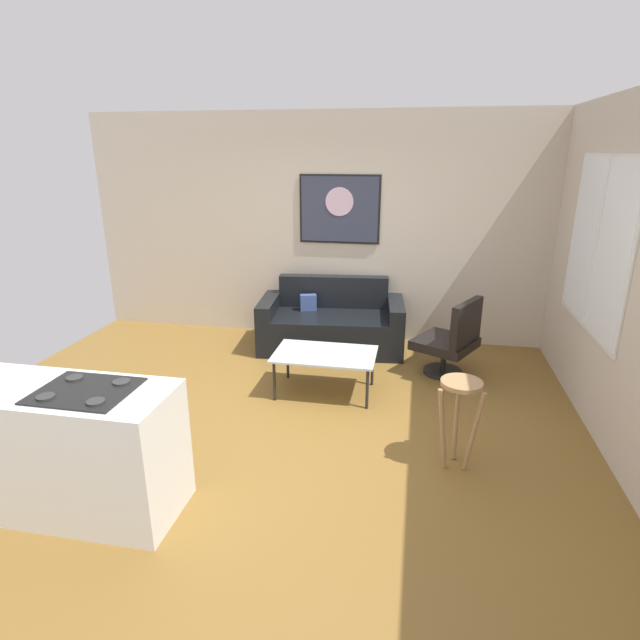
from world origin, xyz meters
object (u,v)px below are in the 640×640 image
at_px(armchair, 452,340).
at_px(wall_painting, 339,209).
at_px(couch, 332,325).
at_px(coffee_table, 325,356).
at_px(bar_stool, 460,403).

height_order(armchair, wall_painting, wall_painting).
xyz_separation_m(couch, armchair, (1.40, -0.58, 0.12)).
distance_m(coffee_table, bar_stool, 1.62).
relative_size(armchair, wall_painting, 0.86).
bearing_deg(couch, bar_stool, -59.37).
distance_m(couch, wall_painting, 1.43).
xyz_separation_m(couch, bar_stool, (1.37, -2.31, 0.25)).
bearing_deg(armchair, coffee_table, -152.00).
distance_m(couch, coffee_table, 1.27).
height_order(coffee_table, bar_stool, bar_stool).
height_order(armchair, bar_stool, armchair).
height_order(coffee_table, wall_painting, wall_painting).
xyz_separation_m(coffee_table, armchair, (1.26, 0.67, 0.01)).
xyz_separation_m(couch, coffee_table, (0.15, -1.25, 0.11)).
height_order(coffee_table, armchair, armchair).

